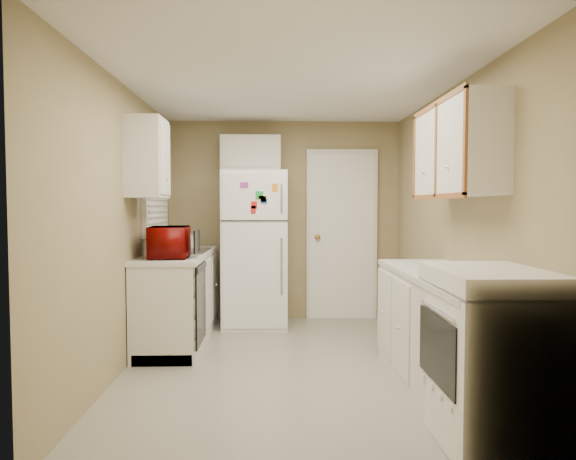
{
  "coord_description": "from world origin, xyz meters",
  "views": [
    {
      "loc": [
        -0.15,
        -4.36,
        1.38
      ],
      "look_at": [
        0.0,
        0.5,
        1.15
      ],
      "focal_mm": 32.0,
      "sensor_mm": 36.0,
      "label": 1
    }
  ],
  "objects": [
    {
      "name": "floor",
      "position": [
        0.0,
        0.0,
        0.0
      ],
      "size": [
        3.8,
        3.8,
        0.0
      ],
      "primitive_type": "plane",
      "color": "#AAA597",
      "rests_on": "ground"
    },
    {
      "name": "ceiling",
      "position": [
        0.0,
        0.0,
        2.4
      ],
      "size": [
        3.8,
        3.8,
        0.0
      ],
      "primitive_type": "plane",
      "color": "white",
      "rests_on": "floor"
    },
    {
      "name": "wall_left",
      "position": [
        -1.4,
        0.0,
        1.2
      ],
      "size": [
        3.8,
        3.8,
        0.0
      ],
      "primitive_type": "plane",
      "color": "#9A8A62",
      "rests_on": "floor"
    },
    {
      "name": "wall_right",
      "position": [
        1.4,
        0.0,
        1.2
      ],
      "size": [
        3.8,
        3.8,
        0.0
      ],
      "primitive_type": "plane",
      "color": "#9A8A62",
      "rests_on": "floor"
    },
    {
      "name": "wall_back",
      "position": [
        0.0,
        1.9,
        1.2
      ],
      "size": [
        2.8,
        2.8,
        0.0
      ],
      "primitive_type": "plane",
      "color": "#9A8A62",
      "rests_on": "floor"
    },
    {
      "name": "wall_front",
      "position": [
        0.0,
        -1.9,
        1.2
      ],
      "size": [
        2.8,
        2.8,
        0.0
      ],
      "primitive_type": "plane",
      "color": "#9A8A62",
      "rests_on": "floor"
    },
    {
      "name": "left_counter",
      "position": [
        -1.1,
        0.9,
        0.45
      ],
      "size": [
        0.6,
        1.8,
        0.9
      ],
      "primitive_type": "cube",
      "color": "silver",
      "rests_on": "floor"
    },
    {
      "name": "dishwasher",
      "position": [
        -0.81,
        0.3,
        0.49
      ],
      "size": [
        0.03,
        0.58,
        0.72
      ],
      "primitive_type": "cube",
      "color": "black",
      "rests_on": "floor"
    },
    {
      "name": "sink",
      "position": [
        -1.1,
        1.05,
        0.86
      ],
      "size": [
        0.54,
        0.74,
        0.16
      ],
      "primitive_type": "cube",
      "color": "gray",
      "rests_on": "left_counter"
    },
    {
      "name": "microwave",
      "position": [
        -1.1,
        0.41,
        1.05
      ],
      "size": [
        0.54,
        0.34,
        0.35
      ],
      "primitive_type": "imported",
      "rotation": [
        0.0,
        0.0,
        1.67
      ],
      "color": "#790705",
      "rests_on": "left_counter"
    },
    {
      "name": "soap_bottle",
      "position": [
        -1.1,
        1.55,
        1.0
      ],
      "size": [
        0.1,
        0.11,
        0.2
      ],
      "primitive_type": "imported",
      "rotation": [
        0.0,
        0.0,
        0.15
      ],
      "color": "silver",
      "rests_on": "left_counter"
    },
    {
      "name": "window_blinds",
      "position": [
        -1.36,
        1.05,
        1.6
      ],
      "size": [
        0.1,
        0.98,
        1.08
      ],
      "primitive_type": "cube",
      "color": "silver",
      "rests_on": "wall_left"
    },
    {
      "name": "upper_cabinet_left",
      "position": [
        -1.25,
        0.22,
        1.8
      ],
      "size": [
        0.3,
        0.45,
        0.7
      ],
      "primitive_type": "cube",
      "color": "silver",
      "rests_on": "wall_left"
    },
    {
      "name": "refrigerator",
      "position": [
        -0.34,
        1.53,
        0.88
      ],
      "size": [
        0.74,
        0.72,
        1.77
      ],
      "primitive_type": "cube",
      "rotation": [
        0.0,
        0.0,
        -0.02
      ],
      "color": "white",
      "rests_on": "floor"
    },
    {
      "name": "cabinet_over_fridge",
      "position": [
        -0.4,
        1.75,
        2.0
      ],
      "size": [
        0.7,
        0.3,
        0.4
      ],
      "primitive_type": "cube",
      "color": "silver",
      "rests_on": "wall_back"
    },
    {
      "name": "interior_door",
      "position": [
        0.7,
        1.86,
        1.02
      ],
      "size": [
        0.86,
        0.06,
        2.08
      ],
      "primitive_type": "cube",
      "color": "white",
      "rests_on": "floor"
    },
    {
      "name": "right_counter",
      "position": [
        1.1,
        -0.8,
        0.45
      ],
      "size": [
        0.6,
        2.0,
        0.9
      ],
      "primitive_type": "cube",
      "color": "silver",
      "rests_on": "floor"
    },
    {
      "name": "stove",
      "position": [
        1.15,
        -1.45,
        0.51
      ],
      "size": [
        0.69,
        0.85,
        1.03
      ],
      "primitive_type": "cube",
      "rotation": [
        0.0,
        0.0,
        -0.01
      ],
      "color": "white",
      "rests_on": "floor"
    },
    {
      "name": "upper_cabinet_right",
      "position": [
        1.25,
        -0.5,
        1.8
      ],
      "size": [
        0.3,
        1.2,
        0.7
      ],
      "primitive_type": "cube",
      "color": "silver",
      "rests_on": "wall_right"
    }
  ]
}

